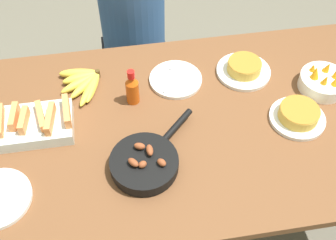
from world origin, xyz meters
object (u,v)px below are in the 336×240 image
hot_sauce_bottle (132,88)px  skillet (145,162)px  melon_tray (34,124)px  fruit_bowl_mango (323,81)px  frittata_plate_side (298,115)px  banana_bunch (84,82)px  person_figure (135,44)px  empty_plate_far_left (176,79)px  frittata_plate_center (244,69)px

hot_sauce_bottle → skillet: bearing=-88.5°
melon_tray → fruit_bowl_mango: bearing=1.8°
melon_tray → frittata_plate_side: melon_tray is taller
banana_bunch → skillet: bearing=-66.0°
fruit_bowl_mango → hot_sauce_bottle: size_ratio=1.18×
fruit_bowl_mango → skillet: bearing=-160.4°
banana_bunch → person_figure: (0.25, 0.49, -0.25)m
banana_bunch → empty_plate_far_left: banana_bunch is taller
frittata_plate_center → person_figure: person_figure is taller
skillet → frittata_plate_side: bearing=-34.1°
banana_bunch → frittata_plate_center: 0.67m
melon_tray → fruit_bowl_mango: (1.15, 0.04, 0.00)m
skillet → fruit_bowl_mango: bearing=-26.0°
banana_bunch → melon_tray: bearing=-132.3°
person_figure → frittata_plate_side: bearing=-55.7°
skillet → frittata_plate_side: size_ratio=1.56×
banana_bunch → frittata_plate_center: bearing=-3.2°
empty_plate_far_left → fruit_bowl_mango: size_ratio=1.14×
skillet → fruit_bowl_mango: (0.76, 0.27, 0.01)m
skillet → person_figure: (0.05, 0.93, -0.26)m
melon_tray → fruit_bowl_mango: size_ratio=1.50×
frittata_plate_side → empty_plate_far_left: frittata_plate_side is taller
hot_sauce_bottle → frittata_plate_side: bearing=-18.1°
frittata_plate_side → empty_plate_far_left: (-0.43, 0.28, -0.02)m
frittata_plate_side → fruit_bowl_mango: size_ratio=1.12×
frittata_plate_side → banana_bunch: bearing=158.2°
hot_sauce_bottle → person_figure: 0.68m
frittata_plate_side → hot_sauce_bottle: (-0.61, 0.20, 0.04)m
banana_bunch → hot_sauce_bottle: size_ratio=1.37×
frittata_plate_center → fruit_bowl_mango: 0.32m
fruit_bowl_mango → person_figure: 1.01m
hot_sauce_bottle → person_figure: bearing=84.5°
melon_tray → empty_plate_far_left: (0.56, 0.17, -0.03)m
skillet → empty_plate_far_left: bearing=20.7°
fruit_bowl_mango → person_figure: (-0.71, 0.66, -0.26)m
fruit_bowl_mango → person_figure: person_figure is taller
fruit_bowl_mango → banana_bunch: bearing=169.9°
frittata_plate_side → skillet: bearing=-168.6°
empty_plate_far_left → hot_sauce_bottle: 0.21m
empty_plate_far_left → hot_sauce_bottle: (-0.19, -0.08, 0.06)m
fruit_bowl_mango → empty_plate_far_left: bearing=167.1°
melon_tray → skillet: melon_tray is taller
banana_bunch → frittata_plate_side: 0.86m
frittata_plate_side → empty_plate_far_left: bearing=146.4°
banana_bunch → empty_plate_far_left: size_ratio=1.01×
frittata_plate_side → person_figure: person_figure is taller
banana_bunch → skillet: (0.20, -0.44, 0.01)m
frittata_plate_side → hot_sauce_bottle: hot_sauce_bottle is taller
banana_bunch → skillet: 0.48m
skillet → fruit_bowl_mango: size_ratio=1.74×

